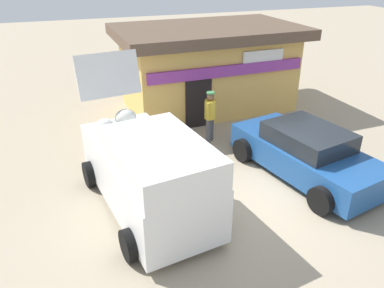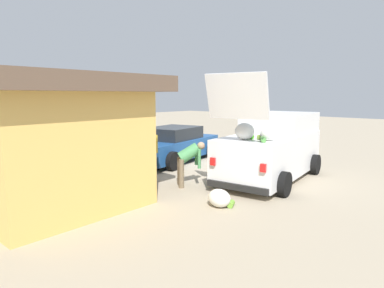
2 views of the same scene
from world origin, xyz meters
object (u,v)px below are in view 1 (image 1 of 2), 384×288
at_px(storefront_bar, 208,66).
at_px(paint_bucket, 284,122).
at_px(delivery_van, 148,171).
at_px(vendor_standing, 210,114).
at_px(customer_bending, 173,129).
at_px(unloaded_banana_pile, 109,146).
at_px(parked_sedan, 306,153).

distance_m(storefront_bar, paint_bucket, 3.46).
bearing_deg(paint_bucket, delivery_van, -150.26).
relative_size(vendor_standing, customer_bending, 1.31).
distance_m(storefront_bar, unloaded_banana_pile, 5.00).
bearing_deg(paint_bucket, customer_bending, -170.35).
bearing_deg(paint_bucket, storefront_bar, 123.96).
relative_size(delivery_van, paint_bucket, 14.71).
relative_size(delivery_van, unloaded_banana_pile, 6.21).
xyz_separation_m(parked_sedan, unloaded_banana_pile, (-4.67, 2.97, -0.44)).
xyz_separation_m(storefront_bar, parked_sedan, (0.59, -5.53, -0.91)).
height_order(delivery_van, parked_sedan, delivery_van).
bearing_deg(vendor_standing, paint_bucket, 6.36).
relative_size(unloaded_banana_pile, paint_bucket, 2.37).
distance_m(storefront_bar, parked_sedan, 5.64).
bearing_deg(storefront_bar, unloaded_banana_pile, -147.80).
xyz_separation_m(delivery_van, unloaded_banana_pile, (-0.49, 3.13, -0.80)).
bearing_deg(customer_bending, storefront_bar, 55.03).
distance_m(storefront_bar, delivery_van, 6.75).
bearing_deg(unloaded_banana_pile, storefront_bar, 32.20).
height_order(parked_sedan, vendor_standing, vendor_standing).
height_order(storefront_bar, vendor_standing, storefront_bar).
relative_size(parked_sedan, paint_bucket, 13.47).
relative_size(customer_bending, paint_bucket, 3.79).
height_order(storefront_bar, unloaded_banana_pile, storefront_bar).
bearing_deg(vendor_standing, storefront_bar, 70.40).
bearing_deg(unloaded_banana_pile, delivery_van, -81.16).
xyz_separation_m(storefront_bar, vendor_standing, (-1.05, -2.95, -0.61)).
bearing_deg(paint_bucket, vendor_standing, -173.64).
bearing_deg(customer_bending, vendor_standing, 16.65).
distance_m(delivery_van, vendor_standing, 3.74).
bearing_deg(vendor_standing, customer_bending, -163.35).
relative_size(parked_sedan, customer_bending, 3.55).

